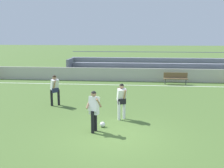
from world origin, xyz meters
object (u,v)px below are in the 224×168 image
Objects in this scene: bleacher_stand at (174,68)px; player_white_wide_right at (94,108)px; player_white_pressing_high at (55,88)px; bench_near_wall_gap at (176,77)px; soccer_ball at (102,124)px; player_white_dropping_back at (122,98)px.

player_white_wide_right is at bearing -109.15° from bleacher_stand.
player_white_pressing_high is at bearing -127.19° from bleacher_stand.
player_white_pressing_high reaches higher than bench_near_wall_gap.
player_white_wide_right is 7.55× the size of soccer_ball.
bench_near_wall_gap is 1.09× the size of player_white_dropping_back.
soccer_ball is at bearing -46.23° from player_white_pressing_high.
soccer_ball is (2.99, -3.13, -0.87)m from player_white_pressing_high.
bench_near_wall_gap is 9.64m from player_white_dropping_back.
player_white_wide_right is (-4.70, -13.55, 0.06)m from bleacher_stand.
soccer_ball is at bearing -123.06° from player_white_dropping_back.
bleacher_stand is 2.92m from bench_near_wall_gap.
player_white_dropping_back reaches higher than soccer_ball.
player_white_wide_right is (-0.97, -1.71, 0.01)m from player_white_dropping_back.
player_white_wide_right reaches higher than player_white_dropping_back.
bench_near_wall_gap is 11.59m from player_white_wide_right.
bench_near_wall_gap is at bearing 43.66° from player_white_pressing_high.
player_white_pressing_high reaches higher than soccer_ball.
bleacher_stand reaches higher than player_white_dropping_back.
player_white_dropping_back is 7.49× the size of soccer_ball.
player_white_dropping_back is at bearing 56.94° from soccer_ball.
soccer_ball is (0.25, 0.61, -0.88)m from player_white_wide_right.
player_white_pressing_high is (-3.71, 2.02, 0.00)m from player_white_dropping_back.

